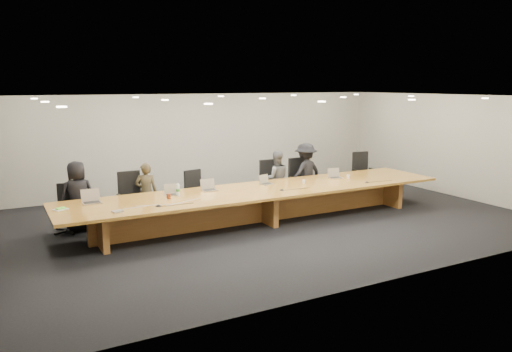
{
  "coord_description": "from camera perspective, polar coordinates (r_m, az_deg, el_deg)",
  "views": [
    {
      "loc": [
        -5.31,
        -9.61,
        3.09
      ],
      "look_at": [
        0.0,
        0.3,
        1.0
      ],
      "focal_mm": 35.0,
      "sensor_mm": 36.0,
      "label": 1
    }
  ],
  "objects": [
    {
      "name": "ground",
      "position": [
        11.41,
        0.71,
        -5.19
      ],
      "size": [
        12.0,
        12.0,
        0.0
      ],
      "primitive_type": "plane",
      "color": "black",
      "rests_on": "ground"
    },
    {
      "name": "back_wall",
      "position": [
        14.71,
        -6.84,
        3.85
      ],
      "size": [
        12.0,
        0.02,
        2.8
      ],
      "primitive_type": "cube",
      "color": "beige",
      "rests_on": "ground"
    },
    {
      "name": "conference_table",
      "position": [
        11.28,
        0.72,
        -2.64
      ],
      "size": [
        9.0,
        1.8,
        0.75
      ],
      "color": "#996421",
      "rests_on": "ground"
    },
    {
      "name": "chair_far_left",
      "position": [
        11.17,
        -20.69,
        -3.47
      ],
      "size": [
        0.63,
        0.63,
        1.04
      ],
      "primitive_type": null,
      "rotation": [
        0.0,
        0.0,
        -0.22
      ],
      "color": "black",
      "rests_on": "ground"
    },
    {
      "name": "chair_left",
      "position": [
        11.38,
        -13.92,
        -2.45
      ],
      "size": [
        0.62,
        0.62,
        1.19
      ],
      "primitive_type": null,
      "rotation": [
        0.0,
        0.0,
        0.02
      ],
      "color": "black",
      "rests_on": "ground"
    },
    {
      "name": "chair_mid_left",
      "position": [
        11.86,
        -6.63,
        -1.92
      ],
      "size": [
        0.67,
        0.67,
        1.1
      ],
      "primitive_type": null,
      "rotation": [
        0.0,
        0.0,
        0.24
      ],
      "color": "black",
      "rests_on": "ground"
    },
    {
      "name": "chair_mid_right",
      "position": [
        12.72,
        1.9,
        -0.79
      ],
      "size": [
        0.65,
        0.65,
        1.19
      ],
      "primitive_type": null,
      "rotation": [
        0.0,
        0.0,
        -0.07
      ],
      "color": "black",
      "rests_on": "ground"
    },
    {
      "name": "chair_right",
      "position": [
        13.22,
        5.23,
        -0.43
      ],
      "size": [
        0.66,
        0.66,
        1.18
      ],
      "primitive_type": null,
      "rotation": [
        0.0,
        0.0,
        0.1
      ],
      "color": "black",
      "rests_on": "ground"
    },
    {
      "name": "chair_far_right",
      "position": [
        14.57,
        12.26,
        0.41
      ],
      "size": [
        0.68,
        0.68,
        1.19
      ],
      "primitive_type": null,
      "rotation": [
        0.0,
        0.0,
        -0.14
      ],
      "color": "black",
      "rests_on": "ground"
    },
    {
      "name": "person_a",
      "position": [
        11.19,
        -19.71,
        -2.17
      ],
      "size": [
        0.79,
        0.57,
        1.5
      ],
      "primitive_type": "imported",
      "rotation": [
        0.0,
        0.0,
        3.27
      ],
      "color": "black",
      "rests_on": "ground"
    },
    {
      "name": "person_b",
      "position": [
        11.47,
        -12.43,
        -1.86
      ],
      "size": [
        0.57,
        0.46,
        1.36
      ],
      "primitive_type": "imported",
      "rotation": [
        0.0,
        0.0,
        2.83
      ],
      "color": "#38301E",
      "rests_on": "ground"
    },
    {
      "name": "person_c",
      "position": [
        12.71,
        2.33,
        -0.29
      ],
      "size": [
        0.82,
        0.72,
        1.41
      ],
      "primitive_type": "imported",
      "rotation": [
        0.0,
        0.0,
        2.83
      ],
      "color": "#4F4F51",
      "rests_on": "ground"
    },
    {
      "name": "person_d",
      "position": [
        13.14,
        5.67,
        0.37
      ],
      "size": [
        1.1,
        0.75,
        1.57
      ],
      "primitive_type": "imported",
      "rotation": [
        0.0,
        0.0,
        3.32
      ],
      "color": "black",
      "rests_on": "ground"
    },
    {
      "name": "laptop_a",
      "position": [
        10.39,
        -18.29,
        -2.22
      ],
      "size": [
        0.36,
        0.26,
        0.28
      ],
      "primitive_type": null,
      "rotation": [
        0.0,
        0.0,
        -0.0
      ],
      "color": "tan",
      "rests_on": "conference_table"
    },
    {
      "name": "laptop_b",
      "position": [
        10.76,
        -9.63,
        -1.54
      ],
      "size": [
        0.34,
        0.29,
        0.24
      ],
      "primitive_type": null,
      "rotation": [
        0.0,
        0.0,
        -0.25
      ],
      "color": "#B5A88B",
      "rests_on": "conference_table"
    },
    {
      "name": "laptop_c",
      "position": [
        11.08,
        -5.33,
        -1.02
      ],
      "size": [
        0.33,
        0.24,
        0.26
      ],
      "primitive_type": null,
      "rotation": [
        0.0,
        0.0,
        0.0
      ],
      "color": "tan",
      "rests_on": "conference_table"
    },
    {
      "name": "laptop_d",
      "position": [
        11.74,
        1.25,
        -0.4
      ],
      "size": [
        0.34,
        0.28,
        0.23
      ],
      "primitive_type": null,
      "rotation": [
        0.0,
        0.0,
        0.28
      ],
      "color": "tan",
      "rests_on": "conference_table"
    },
    {
      "name": "laptop_e",
      "position": [
        12.65,
        9.1,
        0.31
      ],
      "size": [
        0.35,
        0.28,
        0.25
      ],
      "primitive_type": null,
      "rotation": [
        0.0,
        0.0,
        -0.15
      ],
      "color": "#BDA990",
      "rests_on": "conference_table"
    },
    {
      "name": "water_bottle",
      "position": [
        10.65,
        -8.91,
        -1.6
      ],
      "size": [
        0.08,
        0.08,
        0.25
      ],
      "primitive_type": "cylinder",
      "rotation": [
        0.0,
        0.0,
        0.04
      ],
      "color": "silver",
      "rests_on": "conference_table"
    },
    {
      "name": "amber_mug",
      "position": [
        10.43,
        -9.94,
        -2.28
      ],
      "size": [
        0.11,
        0.11,
        0.11
      ],
      "primitive_type": "cylinder",
      "rotation": [
        0.0,
        0.0,
        0.41
      ],
      "color": "maroon",
      "rests_on": "conference_table"
    },
    {
      "name": "paper_cup_near",
      "position": [
        11.91,
        5.5,
        -0.65
      ],
      "size": [
        0.08,
        0.08,
        0.08
      ],
      "primitive_type": "cone",
      "rotation": [
        0.0,
        0.0,
        -0.21
      ],
      "color": "white",
      "rests_on": "conference_table"
    },
    {
      "name": "paper_cup_far",
      "position": [
        12.7,
        10.51,
        -0.06
      ],
      "size": [
        0.1,
        0.1,
        0.09
      ],
      "primitive_type": "cone",
      "rotation": [
        0.0,
        0.0,
        0.41
      ],
      "color": "white",
      "rests_on": "conference_table"
    },
    {
      "name": "notepad",
      "position": [
        10.1,
        -21.44,
        -3.56
      ],
      "size": [
        0.3,
        0.28,
        0.01
      ],
      "primitive_type": "cube",
      "rotation": [
        0.0,
        0.0,
        0.43
      ],
      "color": "silver",
      "rests_on": "conference_table"
    },
    {
      "name": "lime_gadget",
      "position": [
        10.09,
        -21.42,
        -3.46
      ],
      "size": [
        0.2,
        0.16,
        0.03
      ],
      "primitive_type": "cube",
      "rotation": [
        0.0,
        0.0,
        0.43
      ],
      "color": "#6BD238",
      "rests_on": "notepad"
    },
    {
      "name": "av_box",
      "position": [
        9.57,
        -15.55,
        -3.93
      ],
      "size": [
        0.21,
        0.18,
        0.03
      ],
      "primitive_type": "cube",
      "rotation": [
        0.0,
        0.0,
        0.28
      ],
      "color": "#AFAEB3",
      "rests_on": "conference_table"
    },
    {
      "name": "mic_left",
      "position": [
        9.83,
        -11.09,
        -3.34
      ],
      "size": [
        0.17,
        0.17,
        0.03
      ],
      "primitive_type": "cone",
      "rotation": [
        0.0,
        0.0,
        -0.39
      ],
      "color": "black",
      "rests_on": "conference_table"
    },
    {
      "name": "mic_center",
      "position": [
        11.11,
        2.98,
        -1.58
      ],
      "size": [
        0.15,
        0.15,
        0.03
      ],
      "primitive_type": "cone",
      "rotation": [
        0.0,
        0.0,
        -0.41
      ],
      "color": "black",
      "rests_on": "conference_table"
    },
    {
      "name": "mic_right",
      "position": [
        12.26,
        12.57,
        -0.67
      ],
      "size": [
        0.14,
        0.14,
        0.03
      ],
      "primitive_type": "cone",
      "rotation": [
        0.0,
        0.0,
        0.39
      ],
      "color": "black",
      "rests_on": "conference_table"
    }
  ]
}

